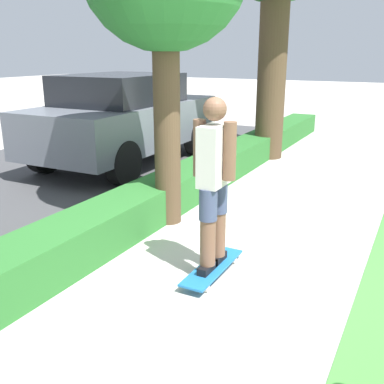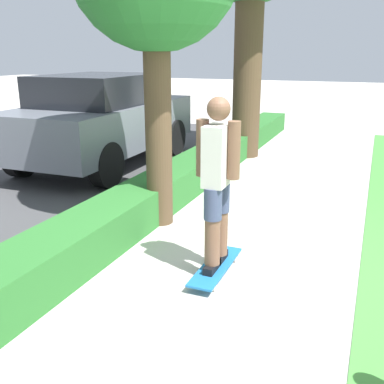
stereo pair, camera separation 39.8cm
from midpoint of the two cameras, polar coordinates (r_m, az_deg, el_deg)
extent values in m
plane|color=#BCB7AD|center=(4.56, 10.22, -9.15)|extent=(60.00, 60.00, 0.00)
cube|color=#2D702D|center=(5.12, -6.95, -3.28)|extent=(16.34, 0.60, 0.44)
cube|color=#1E6BAD|center=(4.29, 5.32, -9.53)|extent=(0.92, 0.24, 0.02)
cylinder|color=silver|center=(4.54, 7.90, -8.63)|extent=(0.07, 0.04, 0.07)
cylinder|color=silver|center=(4.60, 5.77, -8.21)|extent=(0.07, 0.04, 0.07)
cylinder|color=silver|center=(4.03, 4.76, -12.15)|extent=(0.07, 0.04, 0.07)
cylinder|color=silver|center=(4.09, 2.39, -11.60)|extent=(0.07, 0.04, 0.07)
cube|color=black|center=(4.18, 4.74, -9.60)|extent=(0.26, 0.09, 0.07)
cylinder|color=brown|center=(4.01, 4.89, -4.53)|extent=(0.14, 0.14, 0.72)
cylinder|color=#3D4766|center=(3.94, 4.97, -1.60)|extent=(0.16, 0.16, 0.29)
cube|color=black|center=(4.36, 5.90, -8.41)|extent=(0.26, 0.09, 0.07)
cylinder|color=brown|center=(4.20, 6.07, -3.53)|extent=(0.14, 0.14, 0.72)
cylinder|color=#3D4766|center=(4.13, 6.16, -0.71)|extent=(0.16, 0.16, 0.29)
cube|color=silver|center=(3.92, 5.75, 4.58)|extent=(0.35, 0.19, 0.54)
cylinder|color=brown|center=(3.86, 7.76, 5.12)|extent=(0.11, 0.11, 0.50)
cylinder|color=brown|center=(3.97, 3.84, 5.56)|extent=(0.11, 0.11, 0.50)
sphere|color=brown|center=(3.86, 5.93, 10.41)|extent=(0.20, 0.20, 0.20)
cylinder|color=brown|center=(5.28, -1.02, 8.62)|extent=(0.31, 0.31, 2.42)
cylinder|color=brown|center=(8.97, 11.45, 15.32)|extent=(0.54, 0.54, 3.49)
cube|color=slate|center=(8.45, -7.10, 8.58)|extent=(4.04, 1.88, 0.77)
cube|color=black|center=(8.28, -7.75, 12.84)|extent=(2.11, 1.63, 0.51)
cylinder|color=black|center=(9.15, 1.83, 6.93)|extent=(0.71, 0.22, 0.71)
cylinder|color=black|center=(9.99, -6.93, 7.69)|extent=(0.71, 0.22, 0.71)
cylinder|color=black|center=(7.04, -7.10, 3.64)|extent=(0.71, 0.22, 0.71)
cylinder|color=black|center=(8.10, -16.96, 4.81)|extent=(0.71, 0.22, 0.71)
camera|label=1|loc=(0.20, 92.61, -0.82)|focal=42.00mm
camera|label=2|loc=(0.20, -87.39, 0.82)|focal=42.00mm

